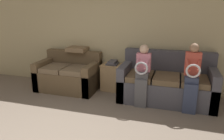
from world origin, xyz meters
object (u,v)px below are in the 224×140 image
(book_stack, at_px, (112,63))
(throw_pillow, at_px, (78,49))
(child_right_seated, at_px, (192,75))
(couch_main, at_px, (166,84))
(side_shelf, at_px, (113,77))
(child_left_seated, at_px, (143,72))
(couch_side, at_px, (69,75))

(book_stack, bearing_deg, throw_pillow, 175.78)
(child_right_seated, height_order, throw_pillow, child_right_seated)
(throw_pillow, bearing_deg, child_right_seated, -15.05)
(couch_main, relative_size, book_stack, 6.12)
(couch_main, bearing_deg, side_shelf, 169.54)
(couch_main, distance_m, child_left_seated, 0.69)
(couch_main, relative_size, side_shelf, 3.11)
(throw_pillow, bearing_deg, couch_side, -111.36)
(child_right_seated, bearing_deg, child_left_seated, -179.74)
(couch_main, height_order, child_left_seated, child_left_seated)
(side_shelf, relative_size, book_stack, 1.97)
(couch_side, distance_m, book_stack, 1.10)
(couch_main, xyz_separation_m, throw_pillow, (-2.17, 0.31, 0.58))
(couch_side, xyz_separation_m, throw_pillow, (0.12, 0.31, 0.60))
(side_shelf, distance_m, throw_pillow, 1.10)
(child_right_seated, height_order, book_stack, child_right_seated)
(couch_side, height_order, side_shelf, couch_side)
(child_right_seated, bearing_deg, couch_side, 171.88)
(couch_side, bearing_deg, book_stack, 13.61)
(couch_side, height_order, child_left_seated, child_left_seated)
(couch_main, height_order, couch_side, couch_main)
(child_left_seated, relative_size, side_shelf, 1.97)
(child_left_seated, distance_m, child_right_seated, 0.91)
(child_left_seated, bearing_deg, couch_side, 167.82)
(couch_side, relative_size, throw_pillow, 2.99)
(book_stack, bearing_deg, child_left_seated, -38.43)
(couch_side, relative_size, book_stack, 4.48)
(couch_side, relative_size, child_left_seated, 1.16)
(couch_main, bearing_deg, child_right_seated, -40.84)
(child_left_seated, xyz_separation_m, child_right_seated, (0.91, 0.00, 0.03))
(child_left_seated, xyz_separation_m, book_stack, (-0.81, 0.64, -0.02))
(couch_main, xyz_separation_m, couch_side, (-2.29, -0.00, -0.03))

